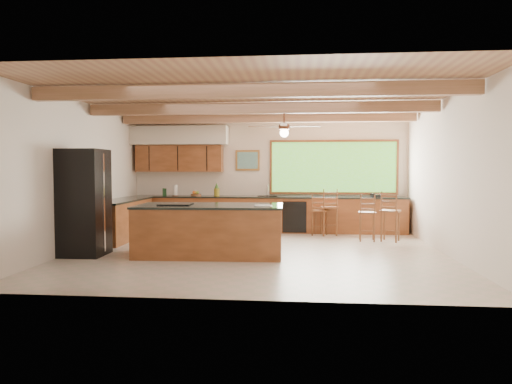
{
  "coord_description": "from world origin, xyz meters",
  "views": [
    {
      "loc": [
        0.79,
        -8.81,
        1.64
      ],
      "look_at": [
        -0.1,
        0.8,
        1.14
      ],
      "focal_mm": 32.0,
      "sensor_mm": 36.0,
      "label": 1
    }
  ],
  "objects": [
    {
      "name": "counter_run",
      "position": [
        -0.82,
        2.52,
        0.46
      ],
      "size": [
        7.12,
        3.1,
        1.27
      ],
      "color": "brown",
      "rests_on": "ground"
    },
    {
      "name": "bar_stool_b",
      "position": [
        1.54,
        2.39,
        0.68
      ],
      "size": [
        0.46,
        0.46,
        1.14
      ],
      "rotation": [
        0.0,
        0.0,
        0.13
      ],
      "color": "brown",
      "rests_on": "ground"
    },
    {
      "name": "bar_stool_c",
      "position": [
        2.34,
        1.56,
        0.63
      ],
      "size": [
        0.41,
        0.41,
        1.06
      ],
      "rotation": [
        0.0,
        0.0,
        -0.09
      ],
      "color": "brown",
      "rests_on": "ground"
    },
    {
      "name": "bar_stool_a",
      "position": [
        1.31,
        2.32,
        0.6
      ],
      "size": [
        0.45,
        0.45,
        1.01
      ],
      "rotation": [
        0.0,
        0.0,
        -0.31
      ],
      "color": "brown",
      "rests_on": "ground"
    },
    {
      "name": "room_shell",
      "position": [
        -0.17,
        0.65,
        2.21
      ],
      "size": [
        7.27,
        6.54,
        3.02
      ],
      "color": "beige",
      "rests_on": "ground"
    },
    {
      "name": "ground",
      "position": [
        0.0,
        0.0,
        0.0
      ],
      "size": [
        7.2,
        7.2,
        0.0
      ],
      "primitive_type": "plane",
      "color": "#B8AE98",
      "rests_on": "ground"
    },
    {
      "name": "island",
      "position": [
        -0.87,
        -0.36,
        0.48
      ],
      "size": [
        2.78,
        1.37,
        0.97
      ],
      "rotation": [
        0.0,
        0.0,
        0.03
      ],
      "color": "brown",
      "rests_on": "ground"
    },
    {
      "name": "refrigerator",
      "position": [
        -3.22,
        -0.61,
        1.0
      ],
      "size": [
        0.79,
        0.76,
        2.0
      ],
      "rotation": [
        0.0,
        0.0,
        0.01
      ],
      "color": "black",
      "rests_on": "ground"
    },
    {
      "name": "bar_stool_d",
      "position": [
        2.85,
        1.54,
        0.67
      ],
      "size": [
        0.53,
        0.53,
        1.13
      ],
      "rotation": [
        0.0,
        0.0,
        -0.39
      ],
      "color": "brown",
      "rests_on": "ground"
    }
  ]
}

